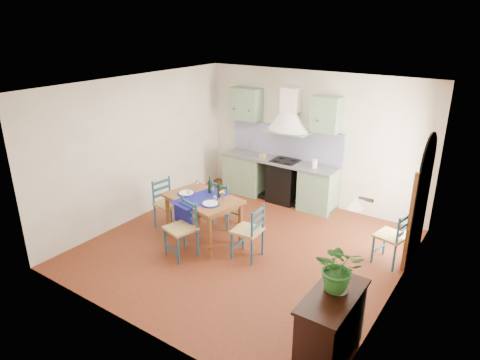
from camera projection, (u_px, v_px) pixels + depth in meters
name	position (u px, v px, depth m)	size (l,w,h in m)	color
floor	(245.00, 248.00, 7.50)	(5.00, 5.00, 0.00)	#4F2310
back_wall	(287.00, 154.00, 9.13)	(5.00, 0.96, 2.80)	silver
right_wall	(407.00, 206.00, 5.91)	(0.26, 5.00, 2.80)	silver
left_wall	(139.00, 148.00, 8.31)	(0.04, 5.00, 2.80)	silver
ceiling	(246.00, 86.00, 6.49)	(5.00, 5.00, 0.01)	silver
dining_table	(203.00, 202.00, 7.52)	(1.44, 1.13, 1.15)	brown
chair_near	(182.00, 228.00, 7.11)	(0.55, 0.55, 0.97)	navy
chair_far	(225.00, 202.00, 8.14)	(0.47, 0.47, 0.93)	navy
chair_left	(167.00, 204.00, 8.06)	(0.51, 0.51, 0.96)	navy
chair_right	(249.00, 231.00, 7.03)	(0.47, 0.47, 0.95)	navy
chair_spare	(393.00, 237.00, 6.85)	(0.52, 0.52, 0.94)	navy
sideboard	(330.00, 326.00, 4.85)	(0.50, 1.05, 0.94)	black
potted_plant	(339.00, 268.00, 4.68)	(0.52, 0.45, 0.58)	#2D742D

